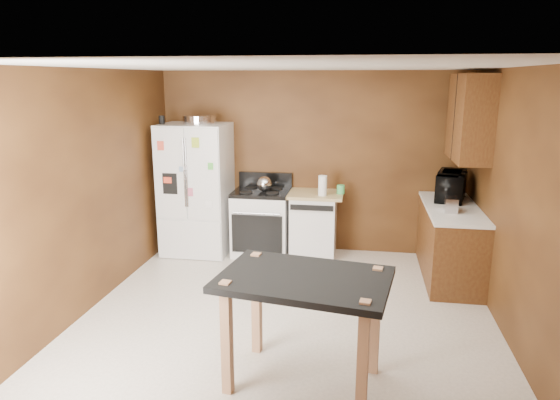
% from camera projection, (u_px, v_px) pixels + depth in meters
% --- Properties ---
extents(floor, '(4.50, 4.50, 0.00)m').
position_uv_depth(floor, '(286.00, 320.00, 5.09)').
color(floor, silver).
rests_on(floor, ground).
extents(ceiling, '(4.50, 4.50, 0.00)m').
position_uv_depth(ceiling, '(287.00, 66.00, 4.49)').
color(ceiling, white).
rests_on(ceiling, ground).
extents(wall_back, '(4.20, 0.00, 4.20)m').
position_uv_depth(wall_back, '(311.00, 163.00, 6.95)').
color(wall_back, brown).
rests_on(wall_back, ground).
extents(wall_front, '(4.20, 0.00, 4.20)m').
position_uv_depth(wall_front, '(222.00, 301.00, 2.64)').
color(wall_front, brown).
rests_on(wall_front, ground).
extents(wall_left, '(0.00, 4.50, 4.50)m').
position_uv_depth(wall_left, '(85.00, 193.00, 5.13)').
color(wall_left, brown).
rests_on(wall_left, ground).
extents(wall_right, '(0.00, 4.50, 4.50)m').
position_uv_depth(wall_right, '(518.00, 210.00, 4.46)').
color(wall_right, brown).
rests_on(wall_right, ground).
extents(roasting_pan, '(0.44, 0.44, 0.11)m').
position_uv_depth(roasting_pan, '(200.00, 120.00, 6.70)').
color(roasting_pan, silver).
rests_on(roasting_pan, refrigerator).
extents(pen_cup, '(0.08, 0.08, 0.11)m').
position_uv_depth(pen_cup, '(162.00, 120.00, 6.64)').
color(pen_cup, black).
rests_on(pen_cup, refrigerator).
extents(kettle, '(0.21, 0.21, 0.21)m').
position_uv_depth(kettle, '(264.00, 184.00, 6.75)').
color(kettle, silver).
rests_on(kettle, gas_range).
extents(paper_towel, '(0.14, 0.14, 0.27)m').
position_uv_depth(paper_towel, '(323.00, 186.00, 6.55)').
color(paper_towel, white).
rests_on(paper_towel, dishwasher).
extents(green_canister, '(0.14, 0.14, 0.12)m').
position_uv_depth(green_canister, '(341.00, 189.00, 6.67)').
color(green_canister, '#46B75F').
rests_on(green_canister, dishwasher).
extents(toaster, '(0.16, 0.24, 0.17)m').
position_uv_depth(toaster, '(451.00, 204.00, 5.74)').
color(toaster, silver).
rests_on(toaster, right_cabinets).
extents(microwave, '(0.54, 0.67, 0.33)m').
position_uv_depth(microwave, '(451.00, 187.00, 6.27)').
color(microwave, black).
rests_on(microwave, right_cabinets).
extents(refrigerator, '(0.90, 0.80, 1.80)m').
position_uv_depth(refrigerator, '(196.00, 189.00, 6.91)').
color(refrigerator, white).
rests_on(refrigerator, ground).
extents(gas_range, '(0.76, 0.68, 1.10)m').
position_uv_depth(gas_range, '(262.00, 221.00, 6.93)').
color(gas_range, white).
rests_on(gas_range, ground).
extents(dishwasher, '(0.78, 0.63, 0.89)m').
position_uv_depth(dishwasher, '(314.00, 224.00, 6.84)').
color(dishwasher, white).
rests_on(dishwasher, ground).
extents(right_cabinets, '(0.63, 1.58, 2.45)m').
position_uv_depth(right_cabinets, '(456.00, 205.00, 6.00)').
color(right_cabinets, brown).
rests_on(right_cabinets, ground).
extents(island, '(1.42, 1.05, 0.93)m').
position_uv_depth(island, '(304.00, 293.00, 3.87)').
color(island, black).
rests_on(island, ground).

